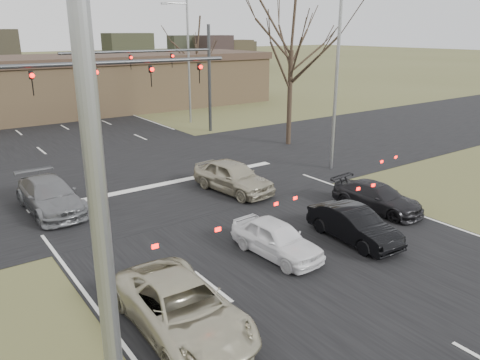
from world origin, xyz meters
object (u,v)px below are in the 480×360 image
object	(u,v)px
mast_arm_far	(176,67)
streetlight_left	(122,253)
car_silver_suv	(182,308)
car_white_sedan	(276,238)
car_grey_ahead	(50,196)
streetlight_right_far	(187,55)
car_black_hatch	(354,225)
building	(62,85)
car_charcoal_sedan	(377,197)
mast_arm_near	(49,93)
car_silver_ahead	(233,176)
streetlight_right_near	(335,69)

from	to	relation	value
mast_arm_far	streetlight_left	xyz separation A→B (m)	(-15.01, -27.00, 0.57)
car_silver_suv	car_white_sedan	size ratio (longest dim) A/B	1.34
mast_arm_far	car_grey_ahead	bearing A→B (deg)	-138.85
streetlight_right_far	car_black_hatch	world-z (taller)	streetlight_right_far
building	car_charcoal_sedan	xyz separation A→B (m)	(3.87, -33.74, -2.06)
mast_arm_near	car_silver_suv	xyz separation A→B (m)	(-0.09, -11.43, -4.38)
car_black_hatch	car_silver_ahead	size ratio (longest dim) A/B	0.86
streetlight_right_near	streetlight_right_far	distance (m)	17.01
mast_arm_near	car_silver_suv	distance (m)	12.24
mast_arm_near	streetlight_left	world-z (taller)	streetlight_left
mast_arm_far	car_white_sedan	xyz separation A→B (m)	(-6.68, -19.48, -4.39)
car_silver_ahead	mast_arm_near	bearing A→B (deg)	150.47
building	car_silver_ahead	xyz separation A→B (m)	(0.15, -28.00, -1.89)
mast_arm_near	streetlight_left	xyz separation A→B (m)	(-3.59, -17.00, 0.51)
mast_arm_near	streetlight_right_far	world-z (taller)	streetlight_right_far
streetlight_left	car_black_hatch	xyz separation A→B (m)	(11.45, 6.74, -4.95)
building	car_black_hatch	xyz separation A→B (m)	(0.63, -35.26, -2.02)
mast_arm_far	car_black_hatch	world-z (taller)	mast_arm_far
car_grey_ahead	streetlight_right_near	bearing A→B (deg)	-11.41
mast_arm_far	car_charcoal_sedan	world-z (taller)	mast_arm_far
streetlight_right_far	car_white_sedan	distance (m)	25.93
building	mast_arm_far	bearing A→B (deg)	-74.42
streetlight_left	streetlight_right_near	xyz separation A→B (m)	(17.64, 14.00, 0.00)
car_black_hatch	car_silver_suv	bearing A→B (deg)	-168.44
streetlight_right_far	car_silver_ahead	xyz separation A→B (m)	(-7.17, -17.00, -4.81)
car_charcoal_sedan	mast_arm_near	bearing A→B (deg)	135.89
car_grey_ahead	car_black_hatch	bearing A→B (deg)	-50.82
streetlight_right_far	car_silver_ahead	distance (m)	19.07
streetlight_right_near	car_charcoal_sedan	size ratio (longest dim) A/B	2.41
streetlight_right_near	car_silver_ahead	xyz separation A→B (m)	(-6.67, -0.00, -4.81)
car_white_sedan	car_silver_suv	bearing A→B (deg)	-161.48
car_silver_suv	car_charcoal_sedan	bearing A→B (deg)	14.89
car_charcoal_sedan	car_silver_ahead	bearing A→B (deg)	117.09
building	streetlight_left	xyz separation A→B (m)	(-10.82, -42.00, 2.92)
streetlight_left	car_silver_suv	size ratio (longest dim) A/B	2.01
streetlight_right_far	car_charcoal_sedan	bearing A→B (deg)	-98.62
streetlight_left	car_silver_suv	xyz separation A→B (m)	(3.50, 5.57, -4.90)
car_grey_ahead	streetlight_left	bearing A→B (deg)	-102.00
streetlight_left	car_black_hatch	world-z (taller)	streetlight_left
mast_arm_far	car_charcoal_sedan	xyz separation A→B (m)	(-0.31, -18.74, -4.42)
building	mast_arm_near	distance (m)	26.14
streetlight_right_near	car_grey_ahead	distance (m)	15.64
streetlight_right_far	car_grey_ahead	world-z (taller)	streetlight_right_far
car_charcoal_sedan	car_grey_ahead	xyz separation A→B (m)	(-11.71, 8.24, 0.12)
car_white_sedan	car_grey_ahead	size ratio (longest dim) A/B	0.75
mast_arm_near	streetlight_right_far	bearing A→B (deg)	43.89
car_grey_ahead	car_silver_suv	bearing A→B (deg)	-89.04
mast_arm_near	streetlight_right_far	xyz separation A→B (m)	(14.55, 14.00, 0.51)
streetlight_right_far	car_grey_ahead	bearing A→B (deg)	-136.26
car_white_sedan	car_black_hatch	xyz separation A→B (m)	(3.13, -0.78, 0.01)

